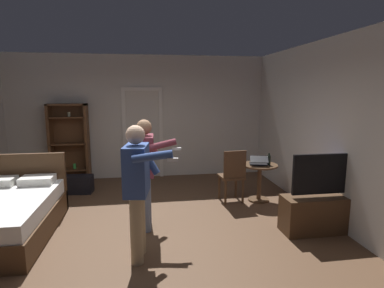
% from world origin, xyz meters
% --- Properties ---
extents(ground_plane, '(6.93, 6.93, 0.00)m').
position_xyz_m(ground_plane, '(0.00, 0.00, 0.00)').
color(ground_plane, brown).
extents(wall_back, '(6.12, 0.12, 2.86)m').
position_xyz_m(wall_back, '(0.00, 3.21, 1.43)').
color(wall_back, beige).
rests_on(wall_back, ground_plane).
extents(wall_right, '(0.12, 6.54, 2.86)m').
position_xyz_m(wall_right, '(3.00, 0.00, 1.43)').
color(wall_right, beige).
rests_on(wall_right, ground_plane).
extents(doorway_frame, '(0.93, 0.08, 2.13)m').
position_xyz_m(doorway_frame, '(0.06, 3.13, 1.22)').
color(doorway_frame, white).
rests_on(doorway_frame, ground_plane).
extents(bed, '(1.33, 2.00, 1.02)m').
position_xyz_m(bed, '(-1.93, 0.32, 0.30)').
color(bed, '#4C331E').
rests_on(bed, ground_plane).
extents(bookshelf, '(0.84, 0.32, 1.77)m').
position_xyz_m(bookshelf, '(-1.57, 2.98, 0.96)').
color(bookshelf, brown).
rests_on(bookshelf, ground_plane).
extents(tv_flatscreen, '(1.19, 0.40, 1.17)m').
position_xyz_m(tv_flatscreen, '(2.64, -0.24, 0.34)').
color(tv_flatscreen, '#4C331E').
rests_on(tv_flatscreen, ground_plane).
extents(side_table, '(0.66, 0.66, 0.70)m').
position_xyz_m(side_table, '(2.20, 1.15, 0.47)').
color(side_table, '#4C331E').
rests_on(side_table, ground_plane).
extents(laptop, '(0.40, 0.40, 0.17)m').
position_xyz_m(laptop, '(2.16, 1.10, 0.75)').
color(laptop, black).
rests_on(laptop, side_table).
extents(bottle_on_table, '(0.06, 0.06, 0.23)m').
position_xyz_m(bottle_on_table, '(2.34, 1.07, 0.80)').
color(bottle_on_table, black).
rests_on(bottle_on_table, side_table).
extents(wooden_chair, '(0.46, 0.46, 0.99)m').
position_xyz_m(wooden_chair, '(1.68, 1.14, 0.54)').
color(wooden_chair, '#4C331E').
rests_on(wooden_chair, ground_plane).
extents(person_blue_shirt, '(0.62, 0.67, 1.66)m').
position_xyz_m(person_blue_shirt, '(-0.00, -0.58, 0.96)').
color(person_blue_shirt, tan).
rests_on(person_blue_shirt, ground_plane).
extents(person_striped_shirt, '(0.64, 0.63, 1.64)m').
position_xyz_m(person_striped_shirt, '(0.10, 0.29, 0.96)').
color(person_striped_shirt, slate).
rests_on(person_striped_shirt, ground_plane).
extents(suitcase_dark, '(0.66, 0.36, 0.36)m').
position_xyz_m(suitcase_dark, '(-1.30, 2.13, 0.18)').
color(suitcase_dark, black).
rests_on(suitcase_dark, ground_plane).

